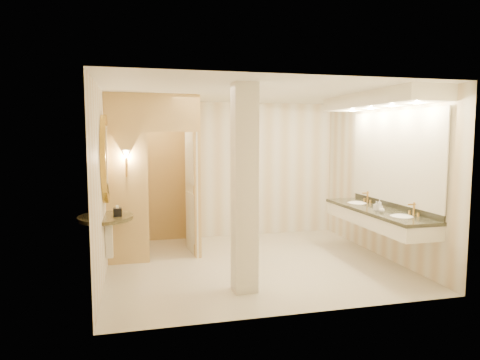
# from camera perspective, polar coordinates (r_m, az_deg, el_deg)

# --- Properties ---
(floor) EXTENTS (4.50, 4.50, 0.00)m
(floor) POSITION_cam_1_polar(r_m,az_deg,el_deg) (6.97, 1.73, -11.08)
(floor) COLOR beige
(floor) RESTS_ON ground
(ceiling) EXTENTS (4.50, 4.50, 0.00)m
(ceiling) POSITION_cam_1_polar(r_m,az_deg,el_deg) (6.70, 1.80, 11.60)
(ceiling) COLOR silver
(ceiling) RESTS_ON wall_back
(wall_back) EXTENTS (4.50, 0.02, 2.70)m
(wall_back) POSITION_cam_1_polar(r_m,az_deg,el_deg) (8.64, -1.79, 1.34)
(wall_back) COLOR silver
(wall_back) RESTS_ON floor
(wall_front) EXTENTS (4.50, 0.02, 2.70)m
(wall_front) POSITION_cam_1_polar(r_m,az_deg,el_deg) (4.82, 8.16, -2.31)
(wall_front) COLOR silver
(wall_front) RESTS_ON floor
(wall_left) EXTENTS (0.02, 4.00, 2.70)m
(wall_left) POSITION_cam_1_polar(r_m,az_deg,el_deg) (6.47, -17.80, -0.45)
(wall_left) COLOR silver
(wall_left) RESTS_ON floor
(wall_right) EXTENTS (0.02, 4.00, 2.70)m
(wall_right) POSITION_cam_1_polar(r_m,az_deg,el_deg) (7.62, 18.30, 0.44)
(wall_right) COLOR silver
(wall_right) RESTS_ON floor
(toilet_closet) EXTENTS (1.50, 1.55, 2.70)m
(toilet_closet) POSITION_cam_1_polar(r_m,az_deg,el_deg) (7.45, -8.51, 0.84)
(toilet_closet) COLOR #D7B670
(toilet_closet) RESTS_ON floor
(wall_sconce) EXTENTS (0.14, 0.14, 0.42)m
(wall_sconce) POSITION_cam_1_polar(r_m,az_deg,el_deg) (6.86, -14.94, 3.18)
(wall_sconce) COLOR #C0903D
(wall_sconce) RESTS_ON toilet_closet
(vanity) EXTENTS (0.75, 2.58, 2.09)m
(vanity) POSITION_cam_1_polar(r_m,az_deg,el_deg) (7.12, 18.23, 2.33)
(vanity) COLOR white
(vanity) RESTS_ON floor
(console_shelf) EXTENTS (0.98, 0.98, 1.94)m
(console_shelf) POSITION_cam_1_polar(r_m,az_deg,el_deg) (6.48, -17.46, -0.50)
(console_shelf) COLOR black
(console_shelf) RESTS_ON floor
(pillar) EXTENTS (0.30, 0.30, 2.70)m
(pillar) POSITION_cam_1_polar(r_m,az_deg,el_deg) (5.52, 0.59, -1.21)
(pillar) COLOR white
(pillar) RESTS_ON floor
(tissue_box) EXTENTS (0.13, 0.13, 0.12)m
(tissue_box) POSITION_cam_1_polar(r_m,az_deg,el_deg) (6.45, -16.03, -4.14)
(tissue_box) COLOR black
(tissue_box) RESTS_ON console_shelf
(toilet) EXTENTS (0.49, 0.79, 0.78)m
(toilet) POSITION_cam_1_polar(r_m,az_deg,el_deg) (8.09, -14.72, -6.03)
(toilet) COLOR white
(toilet) RESTS_ON floor
(soap_bottle_a) EXTENTS (0.08, 0.08, 0.15)m
(soap_bottle_a) POSITION_cam_1_polar(r_m,az_deg,el_deg) (7.02, 17.71, -3.28)
(soap_bottle_a) COLOR beige
(soap_bottle_a) RESTS_ON vanity
(soap_bottle_b) EXTENTS (0.09, 0.09, 0.10)m
(soap_bottle_b) POSITION_cam_1_polar(r_m,az_deg,el_deg) (6.84, 18.39, -3.72)
(soap_bottle_b) COLOR silver
(soap_bottle_b) RESTS_ON vanity
(soap_bottle_c) EXTENTS (0.09, 0.09, 0.18)m
(soap_bottle_c) POSITION_cam_1_polar(r_m,az_deg,el_deg) (6.99, 18.09, -3.18)
(soap_bottle_c) COLOR #C6B28C
(soap_bottle_c) RESTS_ON vanity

